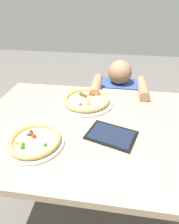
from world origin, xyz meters
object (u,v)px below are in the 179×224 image
Objects in this scene: pizza_near at (34,140)px; tablet at (111,135)px; fork at (155,170)px; pizza_far at (86,100)px; diner_seated at (116,113)px.

pizza_near reaches higher than tablet.
fork is 0.27m from tablet.
pizza_far reaches higher than fork.
diner_seated reaches higher than pizza_near.
tablet is 0.31× the size of diner_seated.
diner_seated reaches higher than pizza_far.
tablet is (0.18, -0.31, -0.02)m from pizza_far.
pizza_near is 1.44× the size of fork.
pizza_far is 0.62m from fork.
diner_seated is at bearing 87.70° from tablet.
diner_seated is (0.03, 0.73, -0.34)m from tablet.
diner_seated reaches higher than tablet.
pizza_near is at bearing -114.85° from diner_seated.
pizza_far is (0.18, 0.42, 0.00)m from pizza_near.
pizza_near is 1.00m from diner_seated.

